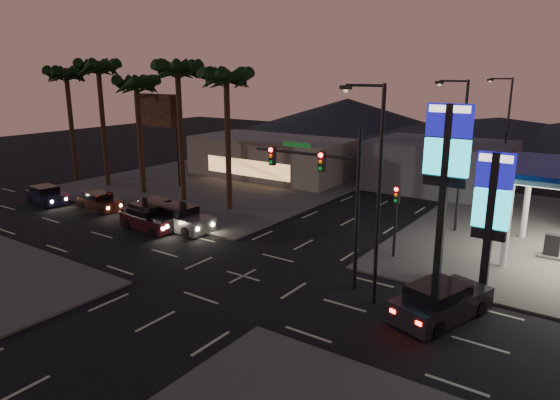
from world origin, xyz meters
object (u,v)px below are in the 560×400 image
Objects in this scene: pylon_sign_short at (492,203)px; car_lane_a_front at (153,216)px; car_lane_b_mid at (157,210)px; suv_station at (441,302)px; traffic_signal_mast at (326,181)px; pylon_sign_tall at (446,157)px; car_lane_b_rear at (100,202)px; car_lane_a_mid at (149,220)px; car_lane_a_rear at (46,195)px; car_lane_b_front at (180,219)px.

car_lane_a_front is at bearing -176.57° from pylon_sign_short.
car_lane_b_mid is at bearing 179.10° from pylon_sign_short.
pylon_sign_short is 1.34× the size of suv_station.
traffic_signal_mast is at bearing 173.84° from suv_station.
pylon_sign_tall is 26.72m from car_lane_b_rear.
car_lane_a_front reaches higher than car_lane_a_mid.
pylon_sign_short reaches higher than car_lane_a_mid.
suv_station reaches higher than car_lane_a_mid.
pylon_sign_tall is 1.76× the size of car_lane_a_front.
car_lane_a_rear is 10.94m from car_lane_b_mid.
car_lane_a_front is 0.98× the size of suv_station.
pylon_sign_tall reaches higher than traffic_signal_mast.
car_lane_b_front is 0.97× the size of suv_station.
pylon_sign_tall is 31.94m from car_lane_a_rear.
pylon_sign_tall reaches higher than car_lane_b_rear.
pylon_sign_short is 34.08m from car_lane_a_rear.
pylon_sign_short is 20.01m from car_lane_b_front.
car_lane_b_rear is at bearing 174.85° from traffic_signal_mast.
traffic_signal_mast is at bearing -160.87° from pylon_sign_short.
car_lane_a_mid is 1.10× the size of car_lane_b_rear.
pylon_sign_tall is at bearing 5.31° from car_lane_b_front.
car_lane_a_front is at bearing 112.16° from car_lane_a_mid.
pylon_sign_tall reaches higher than car_lane_a_front.
suv_station is at bearing -6.16° from traffic_signal_mast.
car_lane_a_mid is 0.90× the size of car_lane_b_front.
pylon_sign_tall is 19.96m from car_lane_a_mid.
car_lane_a_front is (-14.38, 1.22, -4.47)m from traffic_signal_mast.
pylon_sign_tall is at bearing 6.84° from car_lane_a_front.
car_lane_b_front is (-12.38, 1.92, -4.48)m from traffic_signal_mast.
pylon_sign_tall reaches higher than car_lane_a_rear.
suv_station is at bearing -2.29° from car_lane_a_rear.
traffic_signal_mast is 13.30m from car_lane_b_front.
car_lane_b_rear is (5.25, 1.28, -0.04)m from car_lane_a_rear.
car_lane_b_mid is 1.04× the size of car_lane_b_rear.
car_lane_a_mid is (-21.42, -1.79, -3.98)m from pylon_sign_short.
car_lane_b_mid is at bearing -178.23° from pylon_sign_tall.
traffic_signal_mast is (-4.74, -3.51, -1.17)m from pylon_sign_tall.
car_lane_a_mid is at bearing -146.18° from car_lane_b_front.
pylon_sign_short is 1.58× the size of car_lane_a_rear.
pylon_sign_short reaches higher than suv_station.
car_lane_b_front is (14.17, 1.28, 0.10)m from car_lane_a_rear.
car_lane_a_mid is (0.20, -0.50, -0.08)m from car_lane_a_front.
car_lane_b_front is at bearing 171.17° from traffic_signal_mast.
traffic_signal_mast is 1.75× the size of car_lane_a_mid.
car_lane_a_front reaches higher than car_lane_b_front.
traffic_signal_mast reaches higher than car_lane_a_mid.
car_lane_a_front is at bearing 2.73° from car_lane_a_rear.
traffic_signal_mast reaches higher than suv_station.
pylon_sign_short is 5.14m from suv_station.
car_lane_a_mid is at bearing -67.84° from car_lane_a_front.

